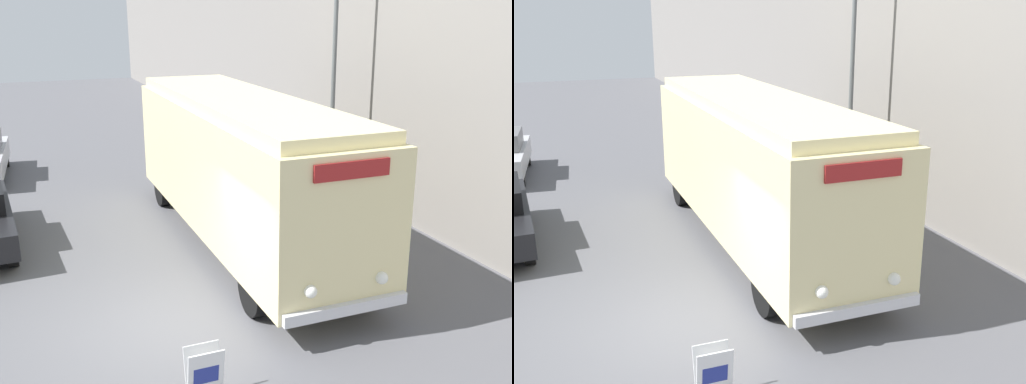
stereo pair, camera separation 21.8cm
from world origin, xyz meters
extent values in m
plane|color=#56565B|center=(0.00, 0.00, 0.00)|extent=(80.00, 80.00, 0.00)
cube|color=gray|center=(7.19, 10.00, 3.14)|extent=(0.30, 60.00, 6.27)
cylinder|color=black|center=(1.58, -0.03, 0.49)|extent=(0.28, 0.98, 0.98)
cylinder|color=black|center=(3.68, -0.03, 0.49)|extent=(0.28, 0.98, 0.98)
cylinder|color=black|center=(1.58, 6.83, 0.49)|extent=(0.28, 0.98, 0.98)
cylinder|color=black|center=(3.68, 6.83, 0.49)|extent=(0.28, 0.98, 0.98)
cube|color=beige|center=(2.63, 3.40, 1.85)|extent=(2.42, 9.66, 2.72)
cube|color=#F8E8A7|center=(2.63, 3.40, 3.33)|extent=(2.22, 9.27, 0.24)
cube|color=silver|center=(2.63, -1.49, 0.61)|extent=(2.29, 0.12, 0.20)
sphere|color=white|center=(1.97, -1.46, 1.04)|extent=(0.22, 0.22, 0.22)
sphere|color=white|center=(3.30, -1.46, 1.04)|extent=(0.22, 0.22, 0.22)
cube|color=maroon|center=(2.63, -1.45, 2.96)|extent=(1.33, 0.06, 0.28)
cube|color=white|center=(0.01, -2.11, 0.40)|extent=(0.53, 0.16, 0.80)
cube|color=white|center=(0.01, -1.97, 0.40)|extent=(0.53, 0.16, 0.80)
cube|color=navy|center=(0.01, -2.12, 0.42)|extent=(0.37, 0.06, 0.28)
cylinder|color=#595E60|center=(5.93, 5.05, 3.46)|extent=(0.12, 0.12, 6.92)
cylinder|color=black|center=(-2.43, 3.92, 0.35)|extent=(0.22, 0.70, 0.70)
cylinder|color=black|center=(-2.61, 7.06, 0.35)|extent=(0.22, 0.70, 0.70)
cylinder|color=black|center=(-2.69, 10.36, 0.33)|extent=(0.22, 0.66, 0.66)
cylinder|color=black|center=(-2.52, 13.12, 0.33)|extent=(0.22, 0.66, 0.66)
camera|label=1|loc=(-2.08, -9.09, 5.32)|focal=42.00mm
camera|label=2|loc=(-1.88, -9.17, 5.32)|focal=42.00mm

